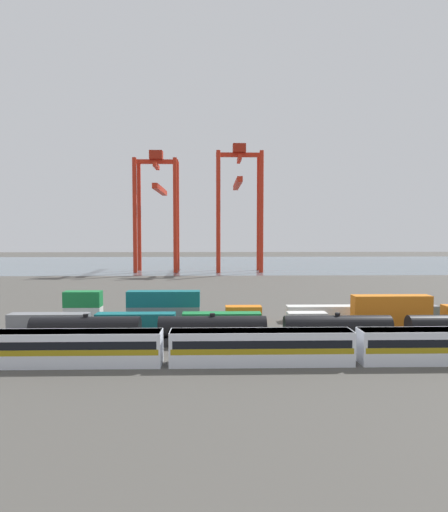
# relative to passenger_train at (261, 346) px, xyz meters

# --- Properties ---
(ground_plane) EXTENTS (420.00, 420.00, 0.00)m
(ground_plane) POSITION_rel_passenger_train_xyz_m (0.45, 59.03, -2.14)
(ground_plane) COLOR #4C4944
(harbour_water) EXTENTS (400.00, 110.00, 0.01)m
(harbour_water) POSITION_rel_passenger_train_xyz_m (0.45, 154.61, -2.14)
(harbour_water) COLOR slate
(harbour_water) RESTS_ON ground_plane
(passenger_train) EXTENTS (64.09, 3.14, 3.90)m
(passenger_train) POSITION_rel_passenger_train_xyz_m (0.00, 0.00, 0.00)
(passenger_train) COLOR silver
(passenger_train) RESTS_ON ground_plane
(freight_tank_row) EXTENTS (81.39, 2.76, 4.22)m
(freight_tank_row) POSITION_rel_passenger_train_xyz_m (11.20, 8.66, -0.17)
(freight_tank_row) COLOR #232326
(freight_tank_row) RESTS_ON ground_plane
(shipping_container_0) EXTENTS (12.10, 2.44, 2.60)m
(shipping_container_0) POSITION_rel_passenger_train_xyz_m (-30.58, 17.84, -0.84)
(shipping_container_0) COLOR slate
(shipping_container_0) RESTS_ON ground_plane
(shipping_container_1) EXTENTS (12.10, 2.44, 2.60)m
(shipping_container_1) POSITION_rel_passenger_train_xyz_m (-17.37, 17.84, -0.84)
(shipping_container_1) COLOR #146066
(shipping_container_1) RESTS_ON ground_plane
(shipping_container_2) EXTENTS (12.10, 2.44, 2.60)m
(shipping_container_2) POSITION_rel_passenger_train_xyz_m (-4.16, 17.84, -0.84)
(shipping_container_2) COLOR #197538
(shipping_container_2) RESTS_ON ground_plane
(shipping_container_3) EXTENTS (6.04, 2.44, 2.60)m
(shipping_container_3) POSITION_rel_passenger_train_xyz_m (9.05, 17.84, -0.84)
(shipping_container_3) COLOR silver
(shipping_container_3) RESTS_ON ground_plane
(shipping_container_4) EXTENTS (12.10, 2.44, 2.60)m
(shipping_container_4) POSITION_rel_passenger_train_xyz_m (22.26, 17.84, -0.84)
(shipping_container_4) COLOR orange
(shipping_container_4) RESTS_ON ground_plane
(shipping_container_5) EXTENTS (12.10, 2.44, 2.60)m
(shipping_container_5) POSITION_rel_passenger_train_xyz_m (22.26, 17.84, 1.76)
(shipping_container_5) COLOR orange
(shipping_container_5) RESTS_ON shipping_container_4
(shipping_container_8) EXTENTS (6.04, 2.44, 2.60)m
(shipping_container_8) POSITION_rel_passenger_train_xyz_m (-27.13, 23.70, -0.84)
(shipping_container_8) COLOR silver
(shipping_container_8) RESTS_ON ground_plane
(shipping_container_9) EXTENTS (6.04, 2.44, 2.60)m
(shipping_container_9) POSITION_rel_passenger_train_xyz_m (-27.13, 23.70, 1.76)
(shipping_container_9) COLOR #197538
(shipping_container_9) RESTS_ON shipping_container_8
(shipping_container_10) EXTENTS (12.10, 2.44, 2.60)m
(shipping_container_10) POSITION_rel_passenger_train_xyz_m (-13.76, 23.70, -0.84)
(shipping_container_10) COLOR slate
(shipping_container_10) RESTS_ON ground_plane
(shipping_container_11) EXTENTS (12.10, 2.44, 2.60)m
(shipping_container_11) POSITION_rel_passenger_train_xyz_m (-13.76, 23.70, 1.76)
(shipping_container_11) COLOR #146066
(shipping_container_11) RESTS_ON shipping_container_10
(shipping_container_12) EXTENTS (6.04, 2.44, 2.60)m
(shipping_container_12) POSITION_rel_passenger_train_xyz_m (-0.39, 23.70, -0.84)
(shipping_container_12) COLOR orange
(shipping_container_12) RESTS_ON ground_plane
(shipping_container_13) EXTENTS (12.10, 2.44, 2.60)m
(shipping_container_13) POSITION_rel_passenger_train_xyz_m (12.98, 23.70, -0.84)
(shipping_container_13) COLOR silver
(shipping_container_13) RESTS_ON ground_plane
(shipping_container_14) EXTENTS (12.10, 2.44, 2.60)m
(shipping_container_14) POSITION_rel_passenger_train_xyz_m (26.35, 23.70, -0.84)
(shipping_container_14) COLOR slate
(shipping_container_14) RESTS_ON ground_plane
(gantry_crane_west) EXTENTS (16.27, 33.80, 44.95)m
(gantry_crane_west) POSITION_rel_passenger_train_xyz_m (-26.65, 118.38, 24.89)
(gantry_crane_west) COLOR red
(gantry_crane_west) RESTS_ON ground_plane
(gantry_crane_central) EXTENTS (17.33, 34.55, 47.59)m
(gantry_crane_central) POSITION_rel_passenger_train_xyz_m (4.27, 118.35, 26.53)
(gantry_crane_central) COLOR red
(gantry_crane_central) RESTS_ON ground_plane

